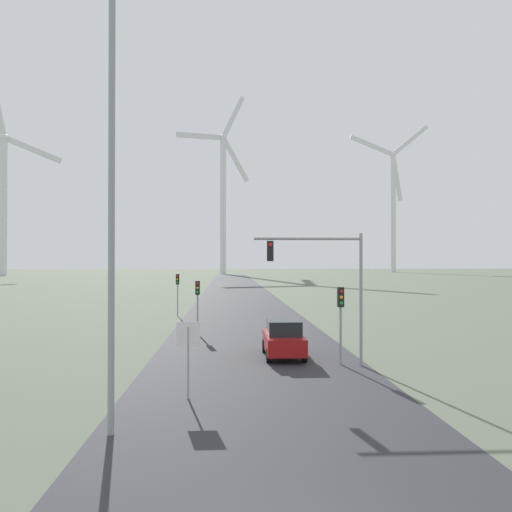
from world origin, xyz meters
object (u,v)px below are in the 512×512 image
traffic_light_mast_overhead (323,271)px  wind_turbine_far_left (4,190)px  streetlamp (112,145)px  wind_turbine_center (393,200)px  stop_sign_near (188,345)px  traffic_light_post_mid_left (178,285)px  traffic_light_post_near_right (341,308)px  car_approaching (283,338)px  wind_turbine_left (223,191)px  traffic_light_post_near_left (198,295)px

traffic_light_mast_overhead → wind_turbine_far_left: (-76.59, 142.89, 23.28)m
streetlamp → wind_turbine_center: wind_turbine_center is taller
stop_sign_near → traffic_light_post_mid_left: size_ratio=0.73×
traffic_light_post_near_right → wind_turbine_far_left: 164.19m
streetlamp → traffic_light_post_mid_left: streetlamp is taller
stop_sign_near → wind_turbine_center: bearing=69.5°
stop_sign_near → traffic_light_post_mid_left: (-2.95, 25.85, 0.81)m
traffic_light_post_near_right → wind_turbine_far_left: (-77.44, 142.62, 24.96)m
traffic_light_post_near_right → car_approaching: bearing=141.1°
traffic_light_post_near_right → wind_turbine_left: (-6.85, 160.12, 27.69)m
traffic_light_post_near_right → car_approaching: traffic_light_post_near_right is taller
traffic_light_post_near_left → traffic_light_post_mid_left: (-2.35, 10.77, 0.12)m
traffic_light_mast_overhead → wind_turbine_left: 162.60m
traffic_light_mast_overhead → traffic_light_post_near_right: bearing=18.0°
streetlamp → wind_turbine_left: 170.22m
traffic_light_post_mid_left → car_approaching: traffic_light_post_mid_left is taller
traffic_light_mast_overhead → car_approaching: size_ratio=1.44×
streetlamp → traffic_light_mast_overhead: (7.41, 8.33, -3.56)m
traffic_light_post_near_right → streetlamp: bearing=-133.8°
traffic_light_post_mid_left → traffic_light_mast_overhead: (8.55, -20.91, 1.62)m
streetlamp → wind_turbine_center: size_ratio=0.20×
car_approaching → wind_turbine_center: 197.45m
traffic_light_post_mid_left → wind_turbine_left: 142.22m
traffic_light_post_near_right → wind_turbine_far_left: wind_turbine_far_left is taller
traffic_light_post_near_right → traffic_light_post_mid_left: size_ratio=0.98×
traffic_light_post_near_right → traffic_light_post_mid_left: traffic_light_post_mid_left is taller
traffic_light_post_near_left → wind_turbine_left: size_ratio=0.05×
stop_sign_near → wind_turbine_far_left: (-70.99, 147.83, 25.71)m
traffic_light_mast_overhead → wind_turbine_center: wind_turbine_center is taller
traffic_light_post_near_right → traffic_light_post_mid_left: (-9.39, 20.63, 0.06)m
traffic_light_post_near_right → stop_sign_near: bearing=-141.0°
wind_turbine_far_left → traffic_light_mast_overhead: bearing=-61.8°
traffic_light_mast_overhead → wind_turbine_left: (-6.01, 160.40, 26.00)m
stop_sign_near → wind_turbine_far_left: wind_turbine_far_left is taller
wind_turbine_left → traffic_light_post_mid_left: bearing=-91.0°
traffic_light_post_mid_left → wind_turbine_center: wind_turbine_center is taller
stop_sign_near → traffic_light_mast_overhead: bearing=41.4°
car_approaching → wind_turbine_left: 160.96m
wind_turbine_center → streetlamp: bearing=-110.7°
traffic_light_mast_overhead → wind_turbine_center: 198.50m
wind_turbine_far_left → wind_turbine_left: bearing=13.9°
traffic_light_post_near_left → car_approaching: traffic_light_post_near_left is taller
stop_sign_near → traffic_light_post_near_right: traffic_light_post_near_right is taller
traffic_light_mast_overhead → wind_turbine_far_left: wind_turbine_far_left is taller
traffic_light_post_near_left → wind_turbine_left: 152.80m
traffic_light_post_near_left → car_approaching: bearing=-59.6°
stop_sign_near → traffic_light_post_near_right: size_ratio=0.75×
traffic_light_mast_overhead → car_approaching: bearing=125.1°
traffic_light_post_near_left → streetlamp: bearing=-93.8°
wind_turbine_left → streetlamp: bearing=-90.5°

